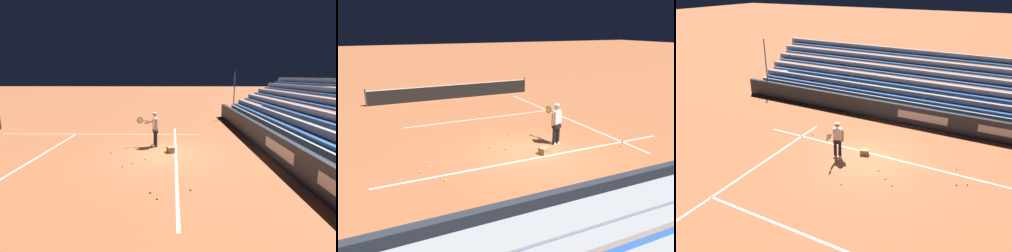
{
  "view_description": "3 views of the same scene",
  "coord_description": "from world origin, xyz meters",
  "views": [
    {
      "loc": [
        -11.29,
        -0.36,
        3.45
      ],
      "look_at": [
        0.28,
        -0.15,
        1.25
      ],
      "focal_mm": 28.0,
      "sensor_mm": 36.0,
      "label": 1
    },
    {
      "loc": [
        -5.98,
        -10.38,
        4.78
      ],
      "look_at": [
        -0.56,
        1.28,
        0.82
      ],
      "focal_mm": 35.0,
      "sensor_mm": 36.0,
      "label": 2
    },
    {
      "loc": [
        -5.16,
        12.16,
        7.58
      ],
      "look_at": [
        1.23,
        0.17,
        1.47
      ],
      "focal_mm": 35.0,
      "sensor_mm": 36.0,
      "label": 3
    }
  ],
  "objects": [
    {
      "name": "tennis_ball_near_player",
      "position": [
        -3.74,
        -0.93,
        0.03
      ],
      "size": [
        0.07,
        0.07,
        0.07
      ],
      "primitive_type": "sphere",
      "color": "#CCE533",
      "rests_on": "ground"
    },
    {
      "name": "tennis_ball_toward_net",
      "position": [
        -4.36,
        0.07,
        0.03
      ],
      "size": [
        0.07,
        0.07,
        0.07
      ],
      "primitive_type": "sphere",
      "color": "#CCE533",
      "rests_on": "ground"
    },
    {
      "name": "back_wall_sponsor_board",
      "position": [
        -0.01,
        -4.7,
        0.55
      ],
      "size": [
        22.67,
        0.25,
        1.1
      ],
      "color": "#2D333D",
      "rests_on": "ground"
    },
    {
      "name": "court_service_line_white",
      "position": [
        0.0,
        5.5,
        0.0
      ],
      "size": [
        8.22,
        0.1,
        0.01
      ],
      "primitive_type": "cube",
      "color": "white",
      "rests_on": "ground"
    },
    {
      "name": "court_baseline_white",
      "position": [
        0.0,
        -0.5,
        0.0
      ],
      "size": [
        12.0,
        0.1,
        0.01
      ],
      "primitive_type": "cube",
      "color": "white",
      "rests_on": "ground"
    },
    {
      "name": "tennis_ball_midcourt",
      "position": [
        -3.96,
        0.3,
        0.03
      ],
      "size": [
        0.07,
        0.07,
        0.07
      ],
      "primitive_type": "sphere",
      "color": "#CCE533",
      "rests_on": "ground"
    },
    {
      "name": "tennis_ball_on_baseline",
      "position": [
        -0.78,
        0.77,
        0.03
      ],
      "size": [
        0.07,
        0.07,
        0.07
      ],
      "primitive_type": "sphere",
      "color": "#CCE533",
      "rests_on": "ground"
    },
    {
      "name": "tennis_player",
      "position": [
        1.39,
        0.53,
        0.89
      ],
      "size": [
        0.59,
        1.06,
        1.71
      ],
      "color": "black",
      "rests_on": "ground"
    },
    {
      "name": "tennis_ball_stray_back",
      "position": [
        3.68,
        -0.9,
        0.03
      ],
      "size": [
        0.07,
        0.07,
        0.07
      ],
      "primitive_type": "sphere",
      "color": "#CCE533",
      "rests_on": "ground"
    },
    {
      "name": "tennis_ball_far_left",
      "position": [
        -1.29,
        1.24,
        0.03
      ],
      "size": [
        0.07,
        0.07,
        0.07
      ],
      "primitive_type": "sphere",
      "color": "#CCE533",
      "rests_on": "ground"
    },
    {
      "name": "ball_box_cardboard",
      "position": [
        0.37,
        -0.27,
        0.13
      ],
      "size": [
        0.47,
        0.41,
        0.26
      ],
      "primitive_type": "cube",
      "rotation": [
        0.0,
        0.0,
        0.31
      ],
      "color": "#A87F51",
      "rests_on": "ground"
    },
    {
      "name": "court_sideline_white",
      "position": [
        4.11,
        4.0,
        0.0
      ],
      "size": [
        0.1,
        12.0,
        0.01
      ],
      "primitive_type": "cube",
      "color": "white",
      "rests_on": "ground"
    },
    {
      "name": "tennis_ball_by_box",
      "position": [
        0.14,
        2.44,
        0.03
      ],
      "size": [
        0.07,
        0.07,
        0.07
      ],
      "primitive_type": "sphere",
      "color": "#CCE533",
      "rests_on": "ground"
    },
    {
      "name": "tennis_ball_far_right",
      "position": [
        -1.69,
        1.58,
        0.03
      ],
      "size": [
        0.07,
        0.07,
        0.07
      ],
      "primitive_type": "sphere",
      "color": "#CCE533",
      "rests_on": "ground"
    },
    {
      "name": "bleacher_stand",
      "position": [
        0.0,
        -7.33,
        0.79
      ],
      "size": [
        21.53,
        4.0,
        3.85
      ],
      "color": "#9EA3A8",
      "rests_on": "ground"
    },
    {
      "name": "ground_plane",
      "position": [
        0.0,
        0.0,
        0.0
      ],
      "size": [
        160.0,
        160.0,
        0.0
      ],
      "primitive_type": "plane",
      "color": "#B7663D"
    }
  ]
}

